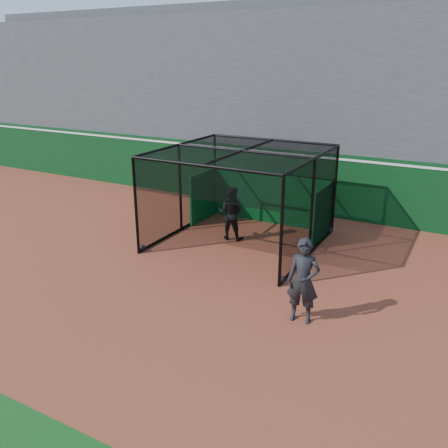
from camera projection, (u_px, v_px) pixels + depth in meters
The scene contains 6 objects.
ground at pixel (170, 290), 12.88m from camera, with size 120.00×120.00×0.00m, color brown.
outfield_wall at pixel (288, 179), 19.49m from camera, with size 50.00×0.50×2.50m.
grandstand at pixel (321, 93), 21.55m from camera, with size 50.00×7.85×8.95m.
batting_cage at pixel (242, 198), 15.78m from camera, with size 4.98×5.08×3.15m.
batter at pixel (231, 213), 16.30m from camera, with size 0.91×0.71×1.87m, color black.
on_deck_player at pixel (303, 281), 11.08m from camera, with size 0.82×0.60×2.09m.
Camera 1 is at (6.83, -9.43, 5.97)m, focal length 38.00 mm.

